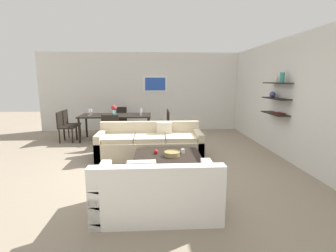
% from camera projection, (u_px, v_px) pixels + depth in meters
% --- Properties ---
extents(ground_plane, '(18.00, 18.00, 0.00)m').
position_uv_depth(ground_plane, '(152.00, 161.00, 5.47)').
color(ground_plane, gray).
extents(back_wall_unit, '(8.40, 0.09, 2.70)m').
position_uv_depth(back_wall_unit, '(161.00, 92.00, 8.70)').
color(back_wall_unit, silver).
rests_on(back_wall_unit, ground).
extents(right_wall_shelf_unit, '(0.34, 8.20, 2.70)m').
position_uv_depth(right_wall_shelf_unit, '(277.00, 98.00, 5.97)').
color(right_wall_shelf_unit, silver).
rests_on(right_wall_shelf_unit, ground).
extents(sofa_beige, '(2.37, 0.90, 0.78)m').
position_uv_depth(sofa_beige, '(150.00, 144.00, 5.75)').
color(sofa_beige, beige).
rests_on(sofa_beige, ground).
extents(loveseat_white, '(1.62, 0.90, 0.78)m').
position_uv_depth(loveseat_white, '(157.00, 192.00, 3.30)').
color(loveseat_white, white).
rests_on(loveseat_white, ground).
extents(coffee_table, '(1.24, 1.05, 0.38)m').
position_uv_depth(coffee_table, '(168.00, 165.00, 4.65)').
color(coffee_table, black).
rests_on(coffee_table, ground).
extents(decorative_bowl, '(0.29, 0.29, 0.08)m').
position_uv_depth(decorative_bowl, '(172.00, 154.00, 4.58)').
color(decorative_bowl, '#99844C').
rests_on(decorative_bowl, coffee_table).
extents(candle_jar, '(0.07, 0.07, 0.08)m').
position_uv_depth(candle_jar, '(183.00, 151.00, 4.75)').
color(candle_jar, silver).
rests_on(candle_jar, coffee_table).
extents(apple_on_coffee_table, '(0.08, 0.08, 0.08)m').
position_uv_depth(apple_on_coffee_table, '(156.00, 152.00, 4.72)').
color(apple_on_coffee_table, red).
rests_on(apple_on_coffee_table, coffee_table).
extents(dining_table, '(2.07, 0.88, 0.75)m').
position_uv_depth(dining_table, '(116.00, 117.00, 7.34)').
color(dining_table, black).
rests_on(dining_table, ground).
extents(dining_chair_right_far, '(0.44, 0.44, 0.88)m').
position_uv_depth(dining_chair_right_far, '(164.00, 121.00, 7.64)').
color(dining_chair_right_far, black).
rests_on(dining_chair_right_far, ground).
extents(dining_chair_foot, '(0.44, 0.44, 0.88)m').
position_uv_depth(dining_chair_foot, '(111.00, 128.00, 6.54)').
color(dining_chair_foot, black).
rests_on(dining_chair_foot, ground).
extents(dining_chair_left_near, '(0.44, 0.44, 0.88)m').
position_uv_depth(dining_chair_left_near, '(64.00, 125.00, 7.10)').
color(dining_chair_left_near, black).
rests_on(dining_chair_left_near, ground).
extents(dining_chair_right_near, '(0.44, 0.44, 0.88)m').
position_uv_depth(dining_chair_right_near, '(165.00, 124.00, 7.25)').
color(dining_chair_right_near, black).
rests_on(dining_chair_right_near, ground).
extents(dining_chair_left_far, '(0.44, 0.44, 0.88)m').
position_uv_depth(dining_chair_left_far, '(69.00, 122.00, 7.48)').
color(dining_chair_left_far, black).
rests_on(dining_chair_left_far, ground).
extents(dining_chair_head, '(0.44, 0.44, 0.88)m').
position_uv_depth(dining_chair_head, '(120.00, 119.00, 8.20)').
color(dining_chair_head, black).
rests_on(dining_chair_head, ground).
extents(wine_glass_foot, '(0.06, 0.06, 0.19)m').
position_uv_depth(wine_glass_foot, '(113.00, 112.00, 6.93)').
color(wine_glass_foot, silver).
rests_on(wine_glass_foot, dining_table).
extents(wine_glass_right_far, '(0.07, 0.07, 0.18)m').
position_uv_depth(wine_glass_right_far, '(141.00, 110.00, 7.45)').
color(wine_glass_right_far, silver).
rests_on(wine_glass_right_far, dining_table).
extents(wine_glass_left_far, '(0.08, 0.08, 0.17)m').
position_uv_depth(wine_glass_left_far, '(91.00, 111.00, 7.37)').
color(wine_glass_left_far, silver).
rests_on(wine_glass_left_far, dining_table).
extents(wine_glass_right_near, '(0.07, 0.07, 0.16)m').
position_uv_depth(wine_glass_right_near, '(141.00, 111.00, 7.24)').
color(wine_glass_right_near, silver).
rests_on(wine_glass_right_near, dining_table).
extents(wine_glass_left_near, '(0.06, 0.06, 0.17)m').
position_uv_depth(wine_glass_left_near, '(89.00, 111.00, 7.15)').
color(wine_glass_left_near, silver).
rests_on(wine_glass_left_near, dining_table).
extents(centerpiece_vase, '(0.16, 0.16, 0.30)m').
position_uv_depth(centerpiece_vase, '(114.00, 109.00, 7.25)').
color(centerpiece_vase, teal).
rests_on(centerpiece_vase, dining_table).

